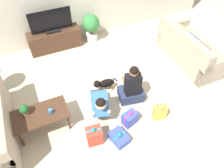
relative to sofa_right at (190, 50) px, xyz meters
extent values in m
plane|color=beige|center=(-2.39, -0.46, -0.31)|extent=(16.00, 16.00, 0.00)
cube|color=tan|center=(-4.47, -0.43, 0.35)|extent=(0.20, 1.87, 0.42)
cube|color=tan|center=(0.05, 0.00, -0.09)|extent=(0.92, 1.87, 0.46)
cube|color=tan|center=(-0.30, 0.00, 0.35)|extent=(0.20, 1.87, 0.42)
cube|color=tan|center=(0.05, -0.85, 0.00)|extent=(0.92, 0.16, 0.64)
cube|color=tan|center=(0.05, 0.85, 0.00)|extent=(0.92, 0.16, 0.64)
cube|color=#E5566B|center=(-0.10, -0.40, 0.29)|extent=(0.18, 0.34, 0.32)
cube|color=#3366AD|center=(-0.10, 0.00, 0.29)|extent=(0.18, 0.34, 0.32)
cube|color=#EACC4C|center=(-0.10, 0.40, 0.29)|extent=(0.18, 0.34, 0.32)
cube|color=#472D1E|center=(-3.86, -0.55, 0.12)|extent=(1.01, 0.56, 0.03)
cylinder|color=#472D1E|center=(-4.30, -0.77, -0.10)|extent=(0.04, 0.04, 0.42)
cylinder|color=#472D1E|center=(-3.41, -0.77, -0.10)|extent=(0.04, 0.04, 0.42)
cylinder|color=#472D1E|center=(-4.30, -0.33, -0.10)|extent=(0.04, 0.04, 0.42)
cylinder|color=#472D1E|center=(-3.41, -0.33, -0.10)|extent=(0.04, 0.04, 0.42)
cube|color=#472D1E|center=(-3.02, 1.89, -0.05)|extent=(1.37, 0.42, 0.53)
cube|color=black|center=(-3.02, 1.89, 0.24)|extent=(0.37, 0.20, 0.05)
cube|color=black|center=(-3.02, 1.89, 0.54)|extent=(1.07, 0.03, 0.55)
cylinder|color=beige|center=(-1.99, 1.84, -0.21)|extent=(0.34, 0.34, 0.21)
cylinder|color=brown|center=(-1.99, 1.84, -0.03)|extent=(0.06, 0.06, 0.14)
sphere|color=#337F3D|center=(-1.99, 1.84, 0.24)|extent=(0.47, 0.47, 0.47)
cube|color=#23232D|center=(-2.69, -0.48, -0.17)|extent=(0.39, 0.50, 0.28)
cube|color=#3366AD|center=(-2.76, -0.77, 0.13)|extent=(0.44, 0.57, 0.47)
sphere|color=beige|center=(-2.81, -0.95, 0.35)|extent=(0.21, 0.21, 0.21)
sphere|color=black|center=(-2.81, -0.95, 0.38)|extent=(0.19, 0.19, 0.19)
cylinder|color=beige|center=(-2.93, -0.83, -0.06)|extent=(0.13, 0.28, 0.42)
cylinder|color=beige|center=(-2.65, -0.90, -0.06)|extent=(0.13, 0.28, 0.42)
cube|color=#283351|center=(-1.97, -0.55, -0.19)|extent=(0.58, 0.49, 0.24)
cube|color=black|center=(-1.98, -0.61, 0.18)|extent=(0.35, 0.26, 0.50)
sphere|color=#8E6647|center=(-1.97, -0.60, 0.52)|extent=(0.20, 0.20, 0.20)
sphere|color=black|center=(-1.98, -0.61, 0.55)|extent=(0.19, 0.19, 0.19)
cylinder|color=#8E6647|center=(-1.81, -0.43, 0.10)|extent=(0.10, 0.27, 0.06)
cylinder|color=#8E6647|center=(-2.06, -0.39, 0.10)|extent=(0.10, 0.27, 0.06)
ellipsoid|color=black|center=(-2.35, -0.11, -0.10)|extent=(0.37, 0.19, 0.19)
sphere|color=black|center=(-2.57, -0.10, -0.06)|extent=(0.16, 0.16, 0.16)
sphere|color=olive|center=(-2.64, -0.09, -0.07)|extent=(0.07, 0.07, 0.07)
cylinder|color=black|center=(-2.15, -0.13, -0.06)|extent=(0.11, 0.04, 0.12)
cylinder|color=olive|center=(-2.47, -0.05, -0.26)|extent=(0.04, 0.04, 0.12)
cylinder|color=olive|center=(-2.47, -0.16, -0.26)|extent=(0.04, 0.04, 0.12)
cylinder|color=olive|center=(-2.24, -0.07, -0.26)|extent=(0.04, 0.04, 0.12)
cylinder|color=olive|center=(-2.24, -0.17, -0.26)|extent=(0.04, 0.04, 0.12)
cube|color=red|center=(-3.07, -1.22, -0.14)|extent=(0.31, 0.27, 0.36)
cube|color=teal|center=(-3.07, -1.22, -0.14)|extent=(0.29, 0.06, 0.36)
sphere|color=teal|center=(-3.07, -1.22, 0.07)|extent=(0.08, 0.08, 0.08)
cube|color=#3D51BC|center=(-2.28, -1.13, -0.17)|extent=(0.33, 0.28, 0.29)
cube|color=#CC3389|center=(-2.28, -1.13, -0.17)|extent=(0.29, 0.11, 0.29)
sphere|color=#CC3389|center=(-2.28, -1.13, 0.00)|extent=(0.07, 0.07, 0.07)
cube|color=#3D51BC|center=(-2.64, -1.39, -0.23)|extent=(0.36, 0.42, 0.16)
cube|color=teal|center=(-2.64, -1.39, -0.23)|extent=(0.28, 0.10, 0.16)
sphere|color=teal|center=(-2.64, -1.39, -0.13)|extent=(0.10, 0.10, 0.10)
cube|color=#E5B74C|center=(-1.68, -1.25, -0.14)|extent=(0.28, 0.20, 0.36)
torus|color=#4C3823|center=(-1.68, -1.25, 0.06)|extent=(0.20, 0.20, 0.01)
cylinder|color=#386BAD|center=(-3.67, -0.61, 0.18)|extent=(0.08, 0.08, 0.09)
torus|color=#386BAD|center=(-3.62, -0.61, 0.19)|extent=(0.06, 0.01, 0.06)
cylinder|color=#A36042|center=(-4.09, -0.44, 0.17)|extent=(0.11, 0.11, 0.07)
sphere|color=#1E5628|center=(-4.09, -0.44, 0.27)|extent=(0.17, 0.17, 0.17)
camera|label=1|loc=(-3.60, -3.23, 3.42)|focal=35.00mm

